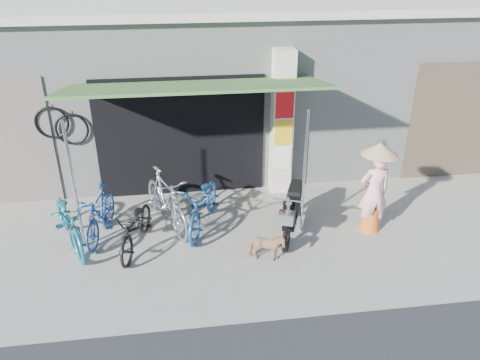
{
  "coord_description": "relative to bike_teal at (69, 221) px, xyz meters",
  "views": [
    {
      "loc": [
        -1.2,
        -6.4,
        4.75
      ],
      "look_at": [
        -0.2,
        1.0,
        1.0
      ],
      "focal_mm": 35.0,
      "sensor_mm": 36.0,
      "label": 1
    }
  ],
  "objects": [
    {
      "name": "ground",
      "position": [
        3.21,
        -0.85,
        -0.49
      ],
      "size": [
        80.0,
        80.0,
        0.0
      ],
      "primitive_type": "plane",
      "color": "gray",
      "rests_on": "ground"
    },
    {
      "name": "neighbour_right",
      "position": [
        8.21,
        1.74,
        0.81
      ],
      "size": [
        2.6,
        0.06,
        2.6
      ],
      "primitive_type": "cube",
      "color": "brown",
      "rests_on": "ground"
    },
    {
      "name": "street_dog",
      "position": [
        3.3,
        -0.94,
        -0.22
      ],
      "size": [
        0.68,
        0.43,
        0.53
      ],
      "primitive_type": "imported",
      "rotation": [
        0.0,
        0.0,
        1.33
      ],
      "color": "tan",
      "rests_on": "ground"
    },
    {
      "name": "bike_black",
      "position": [
        1.16,
        -0.26,
        -0.07
      ],
      "size": [
        0.91,
        1.68,
        0.84
      ],
      "primitive_type": "imported",
      "rotation": [
        0.0,
        0.0,
        -0.24
      ],
      "color": "black",
      "rests_on": "ground"
    },
    {
      "name": "bicycle_shop",
      "position": [
        3.21,
        4.24,
        1.34
      ],
      "size": [
        12.3,
        5.3,
        3.66
      ],
      "color": "#A6ACA4",
      "rests_on": "ground"
    },
    {
      "name": "awning",
      "position": [
        2.31,
        0.78,
        2.02
      ],
      "size": [
        4.6,
        1.88,
        2.72
      ],
      "color": "#365D29",
      "rests_on": "ground"
    },
    {
      "name": "moped",
      "position": [
        3.95,
        -0.08,
        -0.03
      ],
      "size": [
        0.83,
        1.69,
        1.0
      ],
      "rotation": [
        0.0,
        0.0,
        -0.38
      ],
      "color": "black",
      "rests_on": "ground"
    },
    {
      "name": "nun",
      "position": [
        5.4,
        -0.22,
        0.37
      ],
      "size": [
        0.64,
        0.64,
        1.73
      ],
      "rotation": [
        0.0,
        0.0,
        3.19
      ],
      "color": "#FFABB4",
      "rests_on": "ground"
    },
    {
      "name": "bike_navy",
      "position": [
        2.35,
        0.28,
        -0.0
      ],
      "size": [
        1.2,
        1.97,
        0.98
      ],
      "primitive_type": "imported",
      "rotation": [
        0.0,
        0.0,
        -0.31
      ],
      "color": "#1E4F89",
      "rests_on": "ground"
    },
    {
      "name": "bike_blue",
      "position": [
        0.5,
        0.2,
        -0.02
      ],
      "size": [
        0.71,
        1.62,
        0.94
      ],
      "primitive_type": "imported",
      "rotation": [
        0.0,
        0.0,
        -0.17
      ],
      "color": "navy",
      "rests_on": "ground"
    },
    {
      "name": "bike_teal",
      "position": [
        0.0,
        0.0,
        0.0
      ],
      "size": [
        1.34,
        1.97,
        0.98
      ],
      "primitive_type": "imported",
      "rotation": [
        0.0,
        0.0,
        0.41
      ],
      "color": "#1B6D7C",
      "rests_on": "ground"
    },
    {
      "name": "shop_pillar",
      "position": [
        4.06,
        1.6,
        1.01
      ],
      "size": [
        0.42,
        0.44,
        3.0
      ],
      "color": "beige",
      "rests_on": "ground"
    },
    {
      "name": "bike_silver",
      "position": [
        1.66,
        0.4,
        0.07
      ],
      "size": [
        1.2,
        1.91,
        1.11
      ],
      "primitive_type": "imported",
      "rotation": [
        0.0,
        0.0,
        0.4
      ],
      "color": "silver",
      "rests_on": "ground"
    }
  ]
}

